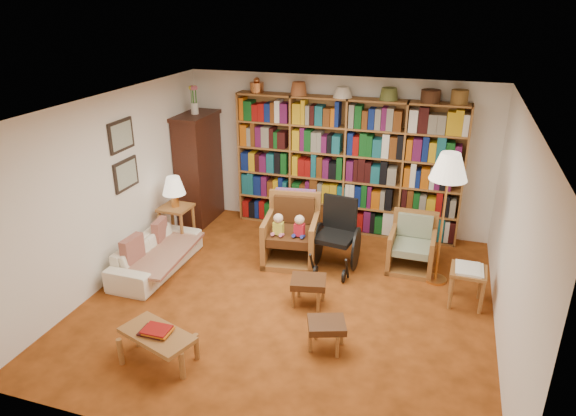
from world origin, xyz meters
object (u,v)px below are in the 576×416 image
at_px(sofa, 156,254).
at_px(side_table_papers, 468,276).
at_px(coffee_table, 157,337).
at_px(footstool_a, 308,284).
at_px(footstool_b, 327,327).
at_px(armchair_leather, 293,233).
at_px(wheelchair, 337,237).
at_px(side_table_lamp, 176,216).
at_px(floor_lamp, 449,172).
at_px(armchair_sage, 412,247).

distance_m(sofa, side_table_papers, 4.22).
distance_m(side_table_papers, coffee_table, 3.80).
height_order(footstool_a, footstool_b, footstool_a).
height_order(side_table_papers, footstool_b, side_table_papers).
relative_size(armchair_leather, wheelchair, 0.96).
bearing_deg(side_table_lamp, armchair_leather, 4.47).
height_order(sofa, floor_lamp, floor_lamp).
height_order(armchair_leather, armchair_sage, armchair_leather).
distance_m(floor_lamp, footstool_b, 2.53).
relative_size(sofa, footstool_b, 3.24).
bearing_deg(footstool_b, armchair_sage, 71.96).
height_order(footstool_b, coffee_table, coffee_table).
bearing_deg(side_table_papers, side_table_lamp, 174.86).
height_order(footstool_a, coffee_table, coffee_table).
xyz_separation_m(sofa, floor_lamp, (3.82, 0.89, 1.34)).
distance_m(side_table_lamp, wheelchair, 2.52).
bearing_deg(side_table_papers, sofa, -174.41).
bearing_deg(floor_lamp, sofa, -166.90).
height_order(side_table_papers, footstool_a, side_table_papers).
bearing_deg(footstool_a, armchair_leather, 115.78).
bearing_deg(footstool_a, coffee_table, -128.22).
xyz_separation_m(side_table_papers, footstool_a, (-1.89, -0.63, -0.10)).
distance_m(armchair_leather, wheelchair, 0.68).
distance_m(wheelchair, side_table_papers, 1.84).
relative_size(side_table_papers, footstool_b, 1.04).
relative_size(sofa, footstool_a, 3.23).
bearing_deg(side_table_lamp, wheelchair, 1.75).
distance_m(armchair_sage, coffee_table, 3.80).
distance_m(sofa, armchair_leather, 1.99).
relative_size(armchair_sage, footstool_b, 1.59).
bearing_deg(coffee_table, sofa, 121.64).
bearing_deg(side_table_papers, armchair_sage, 133.19).
xyz_separation_m(sofa, armchair_leather, (1.75, 0.94, 0.16)).
bearing_deg(footstool_b, sofa, 159.89).
bearing_deg(floor_lamp, armchair_sage, 139.00).
relative_size(sofa, side_table_papers, 3.12).
distance_m(side_table_lamp, footstool_b, 3.36).
relative_size(wheelchair, floor_lamp, 0.56).
bearing_deg(footstool_a, side_table_lamp, 157.20).
relative_size(footstool_b, coffee_table, 0.55).
bearing_deg(side_table_lamp, armchair_sage, 6.59).
bearing_deg(armchair_sage, armchair_leather, -171.14).
height_order(side_table_papers, coffee_table, side_table_papers).
xyz_separation_m(sofa, footstool_b, (2.73, -1.00, 0.05)).
bearing_deg(footstool_b, armchair_leather, 116.88).
bearing_deg(coffee_table, armchair_leather, 76.26).
xyz_separation_m(sofa, coffee_table, (1.09, -1.76, 0.08)).
xyz_separation_m(side_table_lamp, footstool_b, (2.83, -1.80, -0.21)).
distance_m(armchair_leather, footstool_a, 1.29).
height_order(side_table_lamp, wheelchair, wheelchair).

